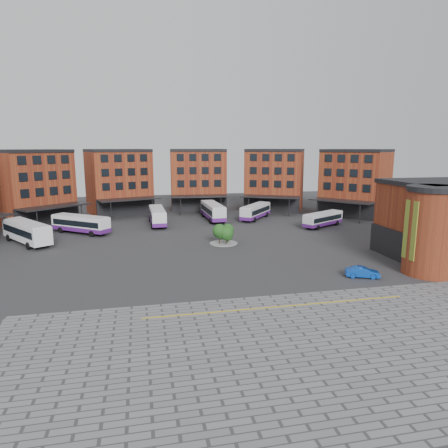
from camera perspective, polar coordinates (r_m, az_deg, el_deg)
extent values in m
plane|color=#28282B|center=(51.57, 0.53, -6.04)|extent=(160.00, 160.00, 0.00)
cube|color=slate|center=(32.73, 12.88, -16.75)|extent=(50.00, 22.00, 0.02)
cube|color=gold|center=(39.41, 7.93, -11.60)|extent=(26.00, 0.15, 0.02)
cylinder|color=black|center=(74.79, -28.72, -0.47)|extent=(0.20, 0.20, 4.00)
cube|color=brown|center=(87.94, -25.65, 4.62)|extent=(16.35, 16.13, 14.00)
cube|color=black|center=(84.35, -23.79, 1.11)|extent=(10.00, 9.07, 4.00)
cube|color=black|center=(87.57, -26.05, 9.36)|extent=(16.55, 16.35, 0.60)
cube|color=black|center=(83.36, -24.11, 5.97)|extent=(8.60, 7.77, 8.00)
cube|color=black|center=(82.05, -23.07, 2.32)|extent=(12.61, 11.97, 0.25)
cylinder|color=black|center=(78.58, -25.11, 0.34)|extent=(0.20, 0.20, 4.00)
cylinder|color=black|center=(83.25, -19.65, 1.28)|extent=(0.20, 0.20, 4.00)
cube|color=brown|center=(95.04, -14.78, 5.73)|extent=(15.55, 13.69, 14.00)
cube|color=black|center=(90.99, -13.76, 2.39)|extent=(12.45, 4.71, 4.00)
cube|color=black|center=(94.70, -15.00, 10.13)|extent=(15.65, 13.97, 0.60)
cube|color=black|center=(90.05, -13.93, 6.90)|extent=(10.87, 3.87, 8.00)
cube|color=black|center=(88.50, -13.36, 3.48)|extent=(13.72, 8.39, 0.25)
cylinder|color=black|center=(85.81, -15.83, 1.78)|extent=(0.20, 0.20, 4.00)
cylinder|color=black|center=(88.56, -10.15, 2.30)|extent=(0.20, 0.20, 4.00)
cube|color=brown|center=(98.36, -3.78, 6.23)|extent=(13.67, 10.88, 14.00)
cube|color=black|center=(94.10, -3.53, 2.96)|extent=(13.00, 1.41, 4.00)
cube|color=black|center=(98.03, -3.84, 10.49)|extent=(13.69, 11.18, 0.60)
cube|color=black|center=(93.18, -3.57, 7.33)|extent=(11.42, 0.95, 8.00)
cube|color=black|center=(91.52, -3.43, 3.99)|extent=(13.28, 5.30, 0.25)
cylinder|color=black|center=(89.76, -6.22, 2.52)|extent=(0.20, 0.20, 4.00)
cylinder|color=black|center=(90.48, -0.44, 2.65)|extent=(0.20, 0.20, 4.00)
cube|color=brown|center=(97.77, 7.24, 6.14)|extent=(16.12, 14.81, 14.00)
cube|color=black|center=(93.55, 6.76, 2.85)|extent=(11.81, 6.35, 4.00)
cube|color=black|center=(97.43, 7.35, 10.42)|extent=(16.26, 15.08, 0.60)
cube|color=black|center=(92.62, 6.84, 7.25)|extent=(10.26, 5.33, 8.00)
cube|color=black|center=(90.98, 6.57, 3.90)|extent=(13.58, 9.82, 0.25)
cylinder|color=black|center=(90.27, 3.51, 2.61)|extent=(0.20, 0.20, 4.00)
cylinder|color=black|center=(88.92, 9.27, 2.36)|extent=(0.20, 0.20, 4.00)
cube|color=brown|center=(93.28, 18.21, 5.45)|extent=(16.02, 16.39, 14.00)
cube|color=black|center=(89.35, 16.95, 2.07)|extent=(8.74, 10.28, 4.00)
cube|color=black|center=(92.93, 18.48, 9.93)|extent=(16.25, 16.58, 0.60)
cube|color=black|center=(88.39, 17.16, 6.67)|extent=(7.47, 8.86, 8.00)
cube|color=black|center=(86.90, 16.46, 3.19)|extent=(11.73, 12.79, 0.25)
cylinder|color=black|center=(87.31, 13.18, 2.06)|extent=(0.20, 0.20, 4.00)
cylinder|color=black|center=(83.95, 18.81, 1.41)|extent=(0.20, 0.20, 4.00)
cube|color=brown|center=(62.33, 29.01, 0.27)|extent=(14.00, 12.00, 10.00)
cube|color=black|center=(58.55, 23.47, -2.87)|extent=(0.40, 12.00, 4.00)
cylinder|color=brown|center=(53.36, 27.49, -1.18)|extent=(6.00, 6.00, 10.00)
cylinder|color=black|center=(52.62, 28.00, 4.47)|extent=(6.40, 6.40, 0.60)
cube|color=#BD7816|center=(51.48, 25.04, -0.81)|extent=(0.12, 2.20, 7.00)
cylinder|color=gray|center=(63.27, -0.05, -2.77)|extent=(4.40, 4.40, 0.12)
cylinder|color=#332114|center=(62.37, -0.66, -2.28)|extent=(0.14, 0.14, 1.59)
sphere|color=#194B1A|center=(62.06, -0.66, -0.99)|extent=(2.17, 2.17, 2.17)
sphere|color=#194B1A|center=(62.06, -0.45, -1.44)|extent=(1.52, 1.52, 1.52)
cylinder|color=#332114|center=(63.85, 0.54, -2.01)|extent=(0.14, 0.14, 1.49)
sphere|color=#194B1A|center=(63.56, 0.54, -0.84)|extent=(1.95, 1.95, 1.95)
sphere|color=#194B1A|center=(63.56, 0.74, -1.25)|extent=(1.37, 1.37, 1.37)
cylinder|color=#332114|center=(62.22, 0.32, -2.43)|extent=(0.14, 0.14, 1.34)
sphere|color=#194B1A|center=(61.95, 0.32, -1.34)|extent=(2.23, 2.23, 2.23)
sphere|color=#194B1A|center=(61.94, 0.53, -1.72)|extent=(1.56, 1.56, 1.56)
cube|color=white|center=(70.14, -26.39, -0.93)|extent=(9.49, 11.82, 2.78)
cube|color=black|center=(70.10, -26.40, -0.77)|extent=(8.97, 11.04, 1.08)
cube|color=silver|center=(69.88, -26.49, 0.23)|extent=(9.11, 11.35, 0.14)
cube|color=black|center=(75.79, -28.07, -0.07)|extent=(2.04, 1.48, 1.25)
cylinder|color=black|center=(73.66, -28.43, -1.74)|extent=(0.93, 1.12, 1.13)
cylinder|color=black|center=(74.57, -26.38, -1.42)|extent=(0.93, 1.12, 1.13)
cylinder|color=black|center=(66.29, -26.18, -2.83)|extent=(0.93, 1.12, 1.13)
cylinder|color=black|center=(67.30, -23.94, -2.45)|extent=(0.93, 1.12, 1.13)
cube|color=white|center=(74.67, -19.79, 0.10)|extent=(10.62, 9.00, 2.54)
cube|color=black|center=(74.64, -19.80, 0.23)|extent=(9.93, 8.49, 0.98)
cube|color=silver|center=(74.45, -19.86, 1.10)|extent=(10.19, 8.64, 0.12)
cube|color=black|center=(78.68, -22.68, 0.59)|extent=(1.44, 1.82, 1.14)
cube|color=#541A79|center=(74.84, -19.75, -0.58)|extent=(10.67, 9.06, 0.73)
cylinder|color=black|center=(76.67, -22.34, -0.82)|extent=(1.01, 0.88, 1.04)
cylinder|color=black|center=(78.39, -20.94, -0.47)|extent=(1.01, 0.88, 1.04)
cylinder|color=black|center=(71.49, -18.40, -1.36)|extent=(1.01, 0.88, 1.04)
cylinder|color=black|center=(73.33, -17.00, -0.98)|extent=(1.01, 0.88, 1.04)
cube|color=white|center=(79.33, -9.50, 1.22)|extent=(2.92, 11.62, 2.57)
cube|color=black|center=(79.29, -9.50, 1.36)|extent=(2.96, 10.70, 1.00)
cube|color=silver|center=(79.11, -9.53, 2.18)|extent=(2.80, 11.16, 0.13)
cube|color=black|center=(84.88, -9.78, 2.01)|extent=(2.24, 0.18, 1.16)
cube|color=#541A79|center=(79.48, -9.48, 0.57)|extent=(2.96, 11.66, 0.74)
cylinder|color=black|center=(83.12, -10.55, 0.69)|extent=(0.34, 1.06, 1.05)
cylinder|color=black|center=(83.28, -8.75, 0.77)|extent=(0.34, 1.06, 1.05)
cylinder|color=black|center=(75.86, -10.26, -0.27)|extent=(0.34, 1.06, 1.05)
cylinder|color=black|center=(76.04, -8.28, -0.19)|extent=(0.34, 1.06, 1.05)
cube|color=silver|center=(83.52, -1.61, 1.94)|extent=(3.24, 12.41, 2.74)
cube|color=black|center=(83.49, -1.61, 2.08)|extent=(3.26, 11.43, 1.06)
cube|color=silver|center=(83.31, -1.61, 2.91)|extent=(3.11, 11.92, 0.13)
cube|color=black|center=(89.34, -2.45, 2.69)|extent=(2.38, 0.21, 1.23)
cube|color=#541A79|center=(83.68, -1.60, 1.28)|extent=(3.28, 12.45, 0.78)
cylinder|color=black|center=(87.28, -3.06, 1.37)|extent=(0.38, 1.13, 1.12)
cylinder|color=black|center=(87.85, -1.26, 1.45)|extent=(0.38, 1.13, 1.12)
cylinder|color=black|center=(79.67, -1.97, 0.46)|extent=(0.38, 1.13, 1.12)
cylinder|color=black|center=(80.29, -0.02, 0.55)|extent=(0.38, 1.13, 1.12)
cube|color=silver|center=(84.62, 4.54, 1.89)|extent=(8.82, 10.22, 2.46)
cube|color=black|center=(84.59, 4.54, 2.01)|extent=(8.32, 9.56, 0.95)
cube|color=silver|center=(84.43, 4.55, 2.75)|extent=(8.47, 9.81, 0.12)
cube|color=black|center=(89.58, 5.84, 2.52)|extent=(1.75, 1.42, 1.10)
cube|color=#541A79|center=(84.76, 4.53, 1.30)|extent=(8.87, 10.28, 0.70)
cylinder|color=black|center=(88.52, 4.63, 1.45)|extent=(0.86, 0.97, 1.00)
cylinder|color=black|center=(87.64, 6.15, 1.33)|extent=(0.86, 0.97, 1.00)
cylinder|color=black|center=(82.09, 2.79, 0.72)|extent=(0.86, 0.97, 1.00)
cylinder|color=black|center=(81.14, 4.42, 0.58)|extent=(0.86, 0.97, 1.00)
cube|color=silver|center=(78.49, 13.96, 0.75)|extent=(9.72, 6.95, 2.21)
cube|color=black|center=(78.46, 13.97, 0.87)|extent=(9.07, 6.60, 0.86)
cube|color=silver|center=(78.30, 14.00, 1.58)|extent=(9.34, 6.67, 0.11)
cube|color=black|center=(82.50, 15.87, 1.29)|extent=(1.07, 1.72, 0.99)
cube|color=#541A79|center=(78.63, 13.94, 0.19)|extent=(9.78, 7.00, 0.63)
cylinder|color=black|center=(81.92, 14.52, 0.33)|extent=(0.92, 0.69, 0.90)
cylinder|color=black|center=(80.73, 15.85, 0.10)|extent=(0.92, 0.69, 0.90)
cylinder|color=black|center=(76.76, 11.90, -0.26)|extent=(0.92, 0.69, 0.90)
cylinder|color=black|center=(75.49, 13.28, -0.51)|extent=(0.92, 0.69, 0.90)
imported|color=#0D3FAD|center=(49.82, 19.17, -6.52)|extent=(4.10, 2.67, 1.28)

